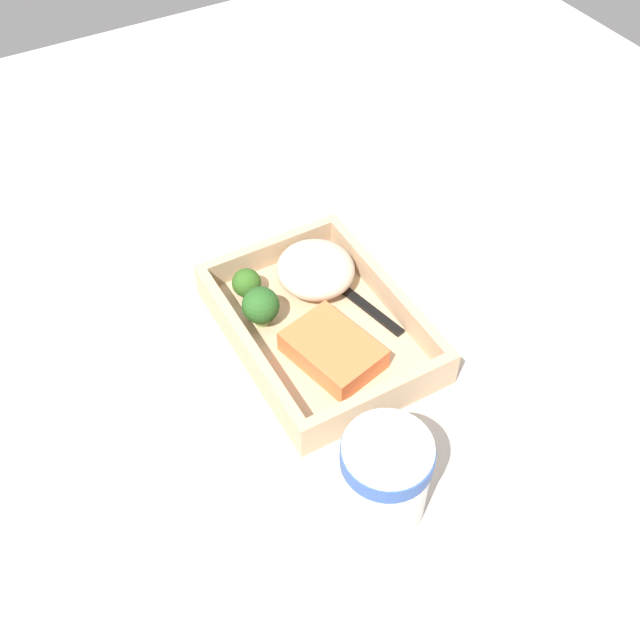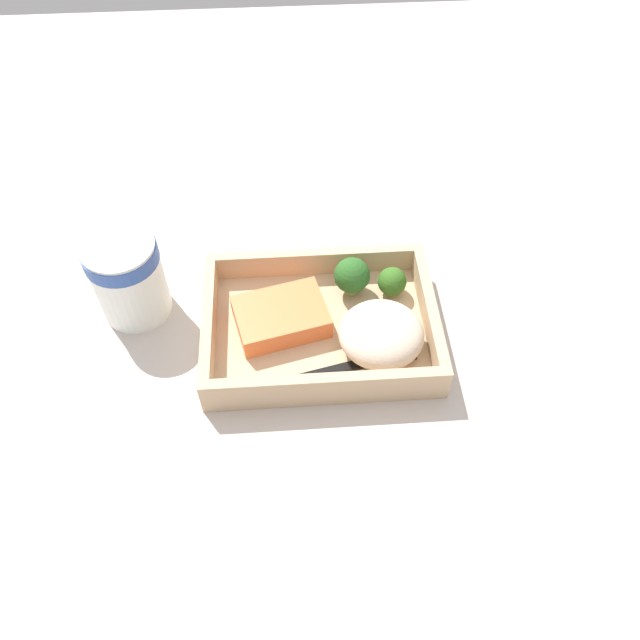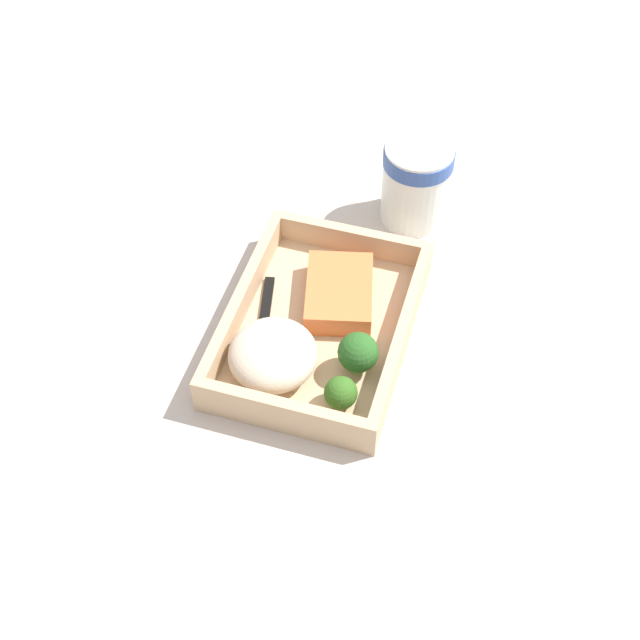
{
  "view_description": "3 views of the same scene",
  "coord_description": "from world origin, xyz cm",
  "views": [
    {
      "loc": [
        -48.06,
        27.19,
        64.99
      ],
      "look_at": [
        0.0,
        0.0,
        2.7
      ],
      "focal_mm": 42.0,
      "sensor_mm": 36.0,
      "label": 1
    },
    {
      "loc": [
        -2.9,
        -43.06,
        57.91
      ],
      "look_at": [
        0.0,
        0.0,
        2.7
      ],
      "focal_mm": 35.0,
      "sensor_mm": 36.0,
      "label": 2
    },
    {
      "loc": [
        58.07,
        17.42,
        75.65
      ],
      "look_at": [
        0.0,
        0.0,
        2.7
      ],
      "focal_mm": 50.0,
      "sensor_mm": 36.0,
      "label": 3
    }
  ],
  "objects": [
    {
      "name": "broccoli_floret_1",
      "position": [
        8.79,
        4.79,
        3.13
      ],
      "size": [
        3.41,
        3.41,
        3.7
      ],
      "color": "#819D50",
      "rests_on": "takeout_tray"
    },
    {
      "name": "broccoli_floret_2",
      "position": [
        4.08,
        5.26,
        3.96
      ],
      "size": [
        4.23,
        4.23,
        4.98
      ],
      "color": "#809B52",
      "rests_on": "takeout_tray"
    },
    {
      "name": "takeout_tray",
      "position": [
        0.0,
        0.0,
        0.6
      ],
      "size": [
        26.05,
        18.94,
        1.2
      ],
      "primitive_type": "cube",
      "color": "tan",
      "rests_on": "ground_plane"
    },
    {
      "name": "salmon_fillet",
      "position": [
        -4.37,
        0.88,
        2.57
      ],
      "size": [
        11.49,
        9.34,
        2.73
      ],
      "primitive_type": "cube",
      "rotation": [
        0.0,
        0.0,
        0.24
      ],
      "color": "orange",
      "rests_on": "takeout_tray"
    },
    {
      "name": "tray_rim",
      "position": [
        0.0,
        0.0,
        2.88
      ],
      "size": [
        26.05,
        18.94,
        3.36
      ],
      "color": "tan",
      "rests_on": "takeout_tray"
    },
    {
      "name": "paper_cup",
      "position": [
        -21.38,
        5.44,
        5.88
      ],
      "size": [
        8.25,
        8.25,
        10.5
      ],
      "color": "white",
      "rests_on": "ground_plane"
    },
    {
      "name": "ground_plane",
      "position": [
        0.0,
        0.0,
        -1.0
      ],
      "size": [
        160.0,
        160.0,
        2.0
      ],
      "primitive_type": "cube",
      "color": "#BFB4AA"
    },
    {
      "name": "fork",
      "position": [
        3.48,
        -5.49,
        1.42
      ],
      "size": [
        15.77,
        5.11,
        0.44
      ],
      "color": "black",
      "rests_on": "takeout_tray"
    },
    {
      "name": "mashed_potatoes",
      "position": [
        6.49,
        -3.07,
        3.54
      ],
      "size": [
        9.38,
        9.19,
        4.69
      ],
      "primitive_type": "ellipsoid",
      "color": "beige",
      "rests_on": "takeout_tray"
    }
  ]
}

